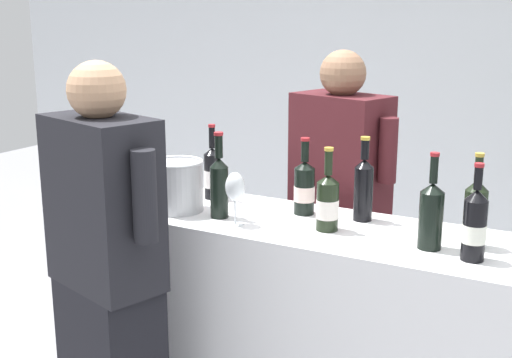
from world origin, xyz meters
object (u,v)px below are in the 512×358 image
object	(u,v)px
wine_bottle_2	(219,184)
wine_glass	(235,189)
wine_bottle_0	(475,214)
wine_bottle_1	(431,214)
wine_bottle_5	(304,187)
person_guest	(108,297)
wine_bottle_7	(127,172)
ice_bucket	(177,185)
person_server	(338,232)
wine_bottle_4	(475,225)
wine_bottle_3	(212,173)
wine_bottle_6	(328,202)
wine_bottle_8	(363,187)

from	to	relation	value
wine_bottle_2	wine_glass	bearing A→B (deg)	-27.38
wine_bottle_0	wine_bottle_1	distance (m)	0.16
wine_bottle_0	wine_bottle_5	xyz separation A→B (m)	(-0.68, 0.08, -0.01)
wine_bottle_0	wine_bottle_1	world-z (taller)	wine_bottle_1
wine_bottle_1	person_guest	world-z (taller)	person_guest
person_guest	wine_bottle_7	bearing A→B (deg)	121.83
ice_bucket	person_server	xyz separation A→B (m)	(0.45, 0.64, -0.32)
wine_bottle_1	wine_glass	xyz separation A→B (m)	(-0.72, -0.09, 0.02)
wine_bottle_7	person_server	xyz separation A→B (m)	(0.78, 0.57, -0.32)
person_server	ice_bucket	bearing A→B (deg)	-125.13
wine_bottle_0	person_guest	xyz separation A→B (m)	(-1.15, -0.58, -0.33)
wine_bottle_7	wine_bottle_4	bearing A→B (deg)	-3.32
wine_bottle_3	ice_bucket	size ratio (longest dim) A/B	1.49
wine_bottle_6	wine_bottle_3	bearing A→B (deg)	164.11
wine_bottle_0	person_guest	world-z (taller)	person_guest
wine_bottle_1	wine_bottle_8	size ratio (longest dim) A/B	1.02
wine_bottle_6	wine_bottle_7	xyz separation A→B (m)	(-0.96, 0.02, 0.00)
wine_bottle_1	person_guest	distance (m)	1.18
wine_bottle_1	person_guest	size ratio (longest dim) A/B	0.20
wine_bottle_6	ice_bucket	size ratio (longest dim) A/B	1.43
wine_bottle_7	person_guest	world-z (taller)	person_guest
wine_bottle_2	wine_bottle_7	size ratio (longest dim) A/B	1.11
person_server	wine_bottle_6	bearing A→B (deg)	-72.75
wine_glass	person_guest	xyz separation A→B (m)	(-0.30, -0.40, -0.35)
person_guest	wine_bottle_6	bearing A→B (deg)	38.72
person_server	wine_bottle_2	bearing A→B (deg)	-111.39
ice_bucket	person_server	bearing A→B (deg)	54.87
wine_bottle_1	wine_bottle_6	world-z (taller)	wine_bottle_1
wine_bottle_2	wine_bottle_1	bearing A→B (deg)	2.49
wine_bottle_6	wine_glass	xyz separation A→B (m)	(-0.33, -0.11, 0.03)
wine_bottle_0	wine_bottle_3	xyz separation A→B (m)	(-1.13, 0.10, -0.01)
wine_bottle_1	person_server	size ratio (longest dim) A/B	0.20
wine_bottle_7	person_guest	bearing A→B (deg)	-58.17
wine_bottle_6	wine_bottle_4	bearing A→B (deg)	-6.61
wine_bottle_7	wine_glass	size ratio (longest dim) A/B	1.49
wine_bottle_0	wine_bottle_8	distance (m)	0.46
wine_bottle_4	wine_bottle_7	distance (m)	1.50
wine_bottle_8	person_server	distance (m)	0.59
wine_bottle_1	person_server	xyz separation A→B (m)	(-0.57, 0.61, -0.34)
ice_bucket	person_guest	distance (m)	0.55
wine_bottle_7	ice_bucket	xyz separation A→B (m)	(0.32, -0.08, -0.00)
wine_bottle_5	wine_glass	world-z (taller)	wine_bottle_5
wine_glass	ice_bucket	bearing A→B (deg)	170.00
wine_bottle_4	wine_glass	xyz separation A→B (m)	(-0.87, -0.04, 0.02)
wine_bottle_4	wine_bottle_5	bearing A→B (deg)	163.10
wine_bottle_8	wine_bottle_6	bearing A→B (deg)	-112.13
wine_bottle_4	person_server	size ratio (longest dim) A/B	0.20
wine_bottle_3	person_server	size ratio (longest dim) A/B	0.20
wine_bottle_8	wine_glass	bearing A→B (deg)	-144.69
wine_bottle_1	wine_bottle_4	size ratio (longest dim) A/B	1.04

